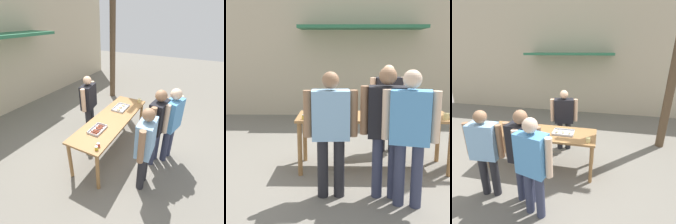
{
  "view_description": "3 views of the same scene",
  "coord_description": "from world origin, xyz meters",
  "views": [
    {
      "loc": [
        -2.95,
        -1.58,
        2.85
      ],
      "look_at": [
        0.0,
        0.0,
        1.02
      ],
      "focal_mm": 28.0,
      "sensor_mm": 36.0,
      "label": 1
    },
    {
      "loc": [
        -0.48,
        -4.76,
        1.93
      ],
      "look_at": [
        -0.56,
        0.03,
        0.92
      ],
      "focal_mm": 50.0,
      "sensor_mm": 36.0,
      "label": 2
    },
    {
      "loc": [
        1.2,
        -3.22,
        2.51
      ],
      "look_at": [
        0.34,
        0.86,
        1.04
      ],
      "focal_mm": 28.0,
      "sensor_mm": 36.0,
      "label": 3
    }
  ],
  "objects": [
    {
      "name": "condiment_jar_mustard",
      "position": [
        -1.06,
        -0.27,
        0.9
      ],
      "size": [
        0.06,
        0.06,
        0.07
      ],
      "color": "gold",
      "rests_on": "serving_table"
    },
    {
      "name": "food_tray_sausages",
      "position": [
        -0.56,
        0.03,
        0.88
      ],
      "size": [
        0.4,
        0.24,
        0.04
      ],
      "color": "silver",
      "rests_on": "serving_table"
    },
    {
      "name": "beer_cup",
      "position": [
        1.04,
        -0.25,
        0.91
      ],
      "size": [
        0.09,
        0.09,
        0.1
      ],
      "color": "#DBC67A",
      "rests_on": "serving_table"
    },
    {
      "name": "person_customer_waiting_in_line",
      "position": [
        0.06,
        -0.99,
        1.0
      ],
      "size": [
        0.65,
        0.3,
        1.69
      ],
      "rotation": [
        0.0,
        0.0,
        3.03
      ],
      "color": "#333851",
      "rests_on": "ground"
    },
    {
      "name": "food_tray_buns",
      "position": [
        0.5,
        0.03,
        0.88
      ],
      "size": [
        0.44,
        0.3,
        0.06
      ],
      "color": "silver",
      "rests_on": "serving_table"
    },
    {
      "name": "person_customer_holding_hotdog",
      "position": [
        -0.63,
        -0.98,
        0.96
      ],
      "size": [
        0.68,
        0.28,
        1.63
      ],
      "rotation": [
        0.0,
        0.0,
        3.2
      ],
      "color": "#232328",
      "rests_on": "ground"
    },
    {
      "name": "serving_table",
      "position": [
        0.0,
        0.0,
        0.77
      ],
      "size": [
        2.38,
        0.75,
        0.87
      ],
      "color": "olive",
      "rests_on": "ground"
    },
    {
      "name": "condiment_jar_ketchup",
      "position": [
        -0.97,
        -0.25,
        0.9
      ],
      "size": [
        0.06,
        0.06,
        0.07
      ],
      "color": "#B22319",
      "rests_on": "serving_table"
    },
    {
      "name": "person_server_behind_table",
      "position": [
        0.34,
        0.86,
        0.94
      ],
      "size": [
        0.68,
        0.34,
        1.6
      ],
      "rotation": [
        0.0,
        0.0,
        0.19
      ],
      "color": "#232328",
      "rests_on": "ground"
    },
    {
      "name": "person_customer_with_cup",
      "position": [
        0.31,
        -1.21,
        0.99
      ],
      "size": [
        0.65,
        0.36,
        1.67
      ],
      "rotation": [
        0.0,
        0.0,
        2.9
      ],
      "color": "#333851",
      "rests_on": "ground"
    },
    {
      "name": "building_facade_back",
      "position": [
        0.0,
        3.98,
        2.26
      ],
      "size": [
        12.0,
        1.11,
        4.5
      ],
      "color": "beige",
      "rests_on": "ground"
    },
    {
      "name": "ground_plane",
      "position": [
        0.0,
        0.0,
        0.0
      ],
      "size": [
        24.0,
        24.0,
        0.0
      ],
      "primitive_type": "plane",
      "color": "slate"
    }
  ]
}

